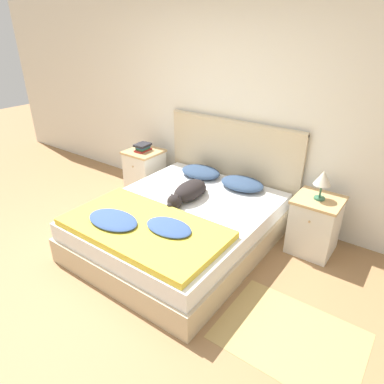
{
  "coord_description": "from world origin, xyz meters",
  "views": [
    {
      "loc": [
        2.09,
        -1.5,
        2.22
      ],
      "look_at": [
        0.12,
        1.2,
        0.55
      ],
      "focal_mm": 32.0,
      "sensor_mm": 36.0,
      "label": 1
    }
  ],
  "objects_px": {
    "nightstand_left": "(145,171)",
    "pillow_left": "(201,172)",
    "book_stack": "(143,147)",
    "pillow_right": "(242,184)",
    "table_lamp": "(323,179)",
    "nightstand_right": "(314,225)",
    "bed": "(181,226)",
    "dog": "(188,192)"
  },
  "relations": [
    {
      "from": "nightstand_left",
      "to": "bed",
      "type": "bearing_deg",
      "value": -31.08
    },
    {
      "from": "pillow_right",
      "to": "dog",
      "type": "xyz_separation_m",
      "value": [
        -0.34,
        -0.61,
        0.04
      ]
    },
    {
      "from": "bed",
      "to": "pillow_left",
      "type": "height_order",
      "value": "pillow_left"
    },
    {
      "from": "pillow_left",
      "to": "nightstand_right",
      "type": "bearing_deg",
      "value": -2.79
    },
    {
      "from": "nightstand_left",
      "to": "nightstand_right",
      "type": "xyz_separation_m",
      "value": [
        2.42,
        0.0,
        0.0
      ]
    },
    {
      "from": "bed",
      "to": "book_stack",
      "type": "xyz_separation_m",
      "value": [
        -1.22,
        0.73,
        0.45
      ]
    },
    {
      "from": "nightstand_left",
      "to": "dog",
      "type": "bearing_deg",
      "value": -24.69
    },
    {
      "from": "pillow_right",
      "to": "dog",
      "type": "height_order",
      "value": "dog"
    },
    {
      "from": "nightstand_left",
      "to": "book_stack",
      "type": "xyz_separation_m",
      "value": [
        -0.01,
        -0.0,
        0.36
      ]
    },
    {
      "from": "bed",
      "to": "nightstand_right",
      "type": "distance_m",
      "value": 1.42
    },
    {
      "from": "bed",
      "to": "nightstand_left",
      "type": "relative_size",
      "value": 3.35
    },
    {
      "from": "nightstand_right",
      "to": "pillow_right",
      "type": "distance_m",
      "value": 0.94
    },
    {
      "from": "bed",
      "to": "pillow_right",
      "type": "bearing_deg",
      "value": 69.62
    },
    {
      "from": "nightstand_left",
      "to": "book_stack",
      "type": "height_order",
      "value": "book_stack"
    },
    {
      "from": "book_stack",
      "to": "pillow_right",
      "type": "bearing_deg",
      "value": 2.9
    },
    {
      "from": "nightstand_right",
      "to": "dog",
      "type": "xyz_separation_m",
      "value": [
        -1.25,
        -0.54,
        0.23
      ]
    },
    {
      "from": "pillow_left",
      "to": "table_lamp",
      "type": "relative_size",
      "value": 1.73
    },
    {
      "from": "nightstand_right",
      "to": "dog",
      "type": "distance_m",
      "value": 1.38
    },
    {
      "from": "nightstand_right",
      "to": "table_lamp",
      "type": "height_order",
      "value": "table_lamp"
    },
    {
      "from": "nightstand_left",
      "to": "nightstand_right",
      "type": "distance_m",
      "value": 2.42
    },
    {
      "from": "book_stack",
      "to": "nightstand_right",
      "type": "bearing_deg",
      "value": 0.08
    },
    {
      "from": "table_lamp",
      "to": "dog",
      "type": "bearing_deg",
      "value": -157.03
    },
    {
      "from": "nightstand_right",
      "to": "pillow_right",
      "type": "relative_size",
      "value": 1.18
    },
    {
      "from": "bed",
      "to": "pillow_left",
      "type": "relative_size",
      "value": 3.95
    },
    {
      "from": "pillow_right",
      "to": "book_stack",
      "type": "xyz_separation_m",
      "value": [
        -1.51,
        -0.08,
        0.16
      ]
    },
    {
      "from": "pillow_right",
      "to": "table_lamp",
      "type": "relative_size",
      "value": 1.73
    },
    {
      "from": "pillow_left",
      "to": "dog",
      "type": "bearing_deg",
      "value": -67.2
    },
    {
      "from": "nightstand_left",
      "to": "pillow_left",
      "type": "xyz_separation_m",
      "value": [
        0.91,
        0.07,
        0.2
      ]
    },
    {
      "from": "book_stack",
      "to": "table_lamp",
      "type": "xyz_separation_m",
      "value": [
        2.42,
        -0.0,
        0.17
      ]
    },
    {
      "from": "bed",
      "to": "pillow_right",
      "type": "height_order",
      "value": "pillow_right"
    },
    {
      "from": "nightstand_left",
      "to": "pillow_left",
      "type": "relative_size",
      "value": 1.18
    },
    {
      "from": "bed",
      "to": "pillow_left",
      "type": "xyz_separation_m",
      "value": [
        -0.3,
        0.8,
        0.29
      ]
    },
    {
      "from": "nightstand_right",
      "to": "pillow_right",
      "type": "bearing_deg",
      "value": 175.4
    },
    {
      "from": "bed",
      "to": "book_stack",
      "type": "bearing_deg",
      "value": 149.15
    },
    {
      "from": "pillow_left",
      "to": "table_lamp",
      "type": "distance_m",
      "value": 1.55
    },
    {
      "from": "nightstand_left",
      "to": "nightstand_right",
      "type": "bearing_deg",
      "value": 0.0
    },
    {
      "from": "dog",
      "to": "bed",
      "type": "bearing_deg",
      "value": -77.78
    },
    {
      "from": "nightstand_right",
      "to": "pillow_left",
      "type": "bearing_deg",
      "value": 177.21
    },
    {
      "from": "bed",
      "to": "book_stack",
      "type": "distance_m",
      "value": 1.49
    },
    {
      "from": "pillow_right",
      "to": "nightstand_right",
      "type": "bearing_deg",
      "value": -4.6
    },
    {
      "from": "bed",
      "to": "nightstand_left",
      "type": "height_order",
      "value": "nightstand_left"
    },
    {
      "from": "dog",
      "to": "table_lamp",
      "type": "bearing_deg",
      "value": 22.97
    }
  ]
}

